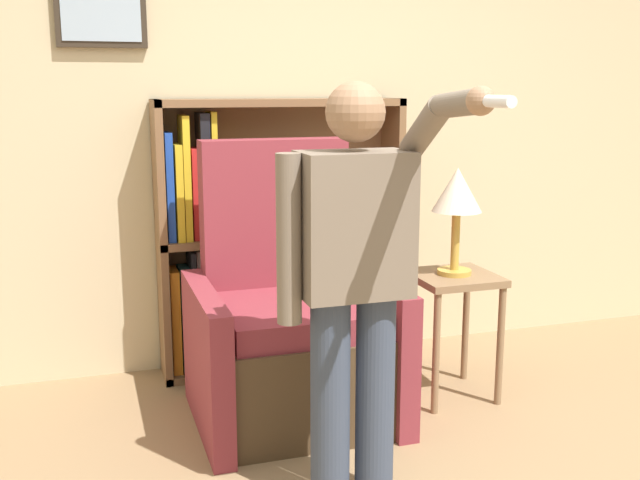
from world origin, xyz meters
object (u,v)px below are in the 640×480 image
object	(u,v)px
side_table	(453,299)
bookcase	(251,238)
armchair	(290,333)
table_lamp	(457,196)
person_standing	(355,274)

from	to	relation	value
side_table	bookcase	bearing A→B (deg)	141.39
armchair	table_lamp	world-z (taller)	armchair
person_standing	side_table	xyz separation A→B (m)	(0.84, 0.80, -0.39)
armchair	table_lamp	distance (m)	1.07
side_table	table_lamp	xyz separation A→B (m)	(-0.00, 0.00, 0.53)
person_standing	table_lamp	world-z (taller)	person_standing
side_table	table_lamp	world-z (taller)	table_lamp
armchair	table_lamp	size ratio (longest dim) A/B	2.46
table_lamp	bookcase	bearing A→B (deg)	141.39
armchair	table_lamp	bearing A→B (deg)	-3.49
armchair	person_standing	distance (m)	0.99
bookcase	side_table	xyz separation A→B (m)	(0.89, -0.71, -0.23)
person_standing	table_lamp	size ratio (longest dim) A/B	2.97
bookcase	armchair	world-z (taller)	bookcase
bookcase	table_lamp	size ratio (longest dim) A/B	2.81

